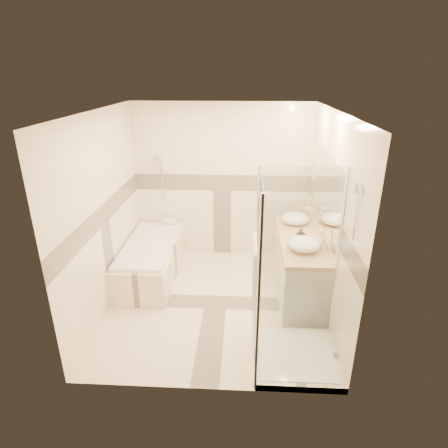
# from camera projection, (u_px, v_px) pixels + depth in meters

# --- Properties ---
(room) EXTENTS (2.82, 3.02, 2.52)m
(room) POSITION_uv_depth(u_px,v_px,m) (219.00, 216.00, 4.62)
(room) COLOR beige
(room) RESTS_ON ground
(bathtub) EXTENTS (0.75, 1.70, 0.56)m
(bathtub) POSITION_uv_depth(u_px,v_px,m) (151.00, 258.00, 5.62)
(bathtub) COLOR beige
(bathtub) RESTS_ON ground
(vanity) EXTENTS (0.58, 1.62, 0.85)m
(vanity) POSITION_uv_depth(u_px,v_px,m) (298.00, 266.00, 5.14)
(vanity) COLOR white
(vanity) RESTS_ON ground
(shower_enclosure) EXTENTS (0.96, 0.93, 2.04)m
(shower_enclosure) POSITION_uv_depth(u_px,v_px,m) (287.00, 317.00, 3.96)
(shower_enclosure) COLOR beige
(shower_enclosure) RESTS_ON ground
(vessel_sink_near) EXTENTS (0.40, 0.40, 0.16)m
(vessel_sink_near) POSITION_uv_depth(u_px,v_px,m) (295.00, 218.00, 5.43)
(vessel_sink_near) COLOR white
(vessel_sink_near) RESTS_ON vanity
(vessel_sink_far) EXTENTS (0.41, 0.41, 0.16)m
(vessel_sink_far) POSITION_uv_depth(u_px,v_px,m) (304.00, 244.00, 4.63)
(vessel_sink_far) COLOR white
(vessel_sink_far) RESTS_ON vanity
(faucet_near) EXTENTS (0.11, 0.03, 0.26)m
(faucet_near) POSITION_uv_depth(u_px,v_px,m) (311.00, 214.00, 5.39)
(faucet_near) COLOR silver
(faucet_near) RESTS_ON vanity
(faucet_far) EXTENTS (0.11, 0.03, 0.27)m
(faucet_far) POSITION_uv_depth(u_px,v_px,m) (322.00, 239.00, 4.59)
(faucet_far) COLOR silver
(faucet_far) RESTS_ON vanity
(amenity_bottle_a) EXTENTS (0.10, 0.11, 0.18)m
(amenity_bottle_a) POSITION_uv_depth(u_px,v_px,m) (301.00, 235.00, 4.85)
(amenity_bottle_a) COLOR black
(amenity_bottle_a) RESTS_ON vanity
(amenity_bottle_b) EXTENTS (0.12, 0.12, 0.13)m
(amenity_bottle_b) POSITION_uv_depth(u_px,v_px,m) (300.00, 234.00, 4.93)
(amenity_bottle_b) COLOR black
(amenity_bottle_b) RESTS_ON vanity
(folded_towels) EXTENTS (0.19, 0.26, 0.08)m
(folded_towels) POSITION_uv_depth(u_px,v_px,m) (294.00, 217.00, 5.59)
(folded_towels) COLOR white
(folded_towels) RESTS_ON vanity
(rolled_towel) EXTENTS (0.21, 0.09, 0.09)m
(rolled_towel) POSITION_uv_depth(u_px,v_px,m) (169.00, 221.00, 6.19)
(rolled_towel) COLOR white
(rolled_towel) RESTS_ON bathtub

